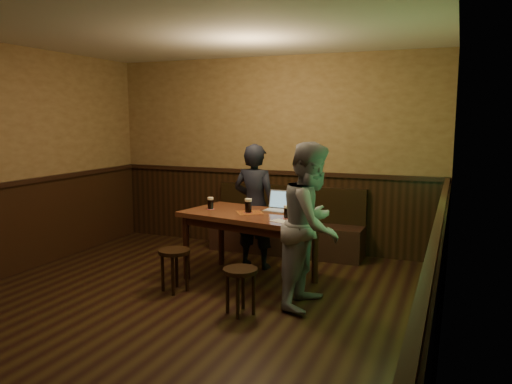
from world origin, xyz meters
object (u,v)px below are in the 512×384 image
at_px(stool_right, 240,278).
at_px(pint_mid, 248,206).
at_px(pint_left, 211,203).
at_px(pint_right, 287,212).
at_px(bench, 287,231).
at_px(laptop, 280,206).
at_px(person_suit, 255,206).
at_px(person_grey, 312,225).
at_px(stool_left, 174,258).
at_px(pub_table, 250,222).

bearing_deg(stool_right, pint_mid, 108.54).
height_order(pint_left, pint_right, pint_left).
distance_m(stool_right, pint_mid, 1.16).
bearing_deg(bench, laptop, -75.46).
bearing_deg(person_suit, laptop, 150.62).
distance_m(pint_left, pint_right, 1.05).
bearing_deg(pint_left, person_grey, -19.19).
bearing_deg(bench, stool_left, -107.60).
bearing_deg(person_suit, pint_left, 57.49).
height_order(bench, person_suit, person_suit).
bearing_deg(pint_right, stool_right, -103.40).
distance_m(bench, laptop, 1.29).
xyz_separation_m(stool_left, stool_right, (0.95, -0.32, -0.01)).
relative_size(pub_table, laptop, 4.77).
distance_m(stool_right, pint_left, 1.41).
bearing_deg(pint_mid, person_grey, -27.17).
height_order(pint_mid, person_grey, person_grey).
bearing_deg(laptop, stool_left, -132.53).
xyz_separation_m(stool_left, laptop, (0.93, 0.90, 0.51)).
xyz_separation_m(pub_table, laptop, (0.29, 0.24, 0.17)).
height_order(laptop, person_grey, person_grey).
bearing_deg(person_grey, pint_mid, 66.80).
bearing_deg(stool_left, bench, 72.40).
bearing_deg(person_grey, pint_right, 53.63).
xyz_separation_m(pub_table, person_grey, (0.88, -0.47, 0.13)).
bearing_deg(pub_table, stool_right, -62.08).
bearing_deg(stool_left, pint_right, 23.83).
relative_size(bench, stool_left, 4.61).
bearing_deg(person_grey, pint_left, 74.78).
bearing_deg(stool_right, stool_left, 161.13).
distance_m(stool_right, pint_right, 1.00).
xyz_separation_m(bench, person_suit, (-0.16, -0.82, 0.49)).
height_order(pub_table, stool_left, pub_table).
bearing_deg(laptop, bench, 107.96).
xyz_separation_m(pint_mid, person_grey, (0.90, -0.46, -0.06)).
xyz_separation_m(pint_right, laptop, (-0.22, 0.39, -0.01)).
bearing_deg(person_suit, pint_right, 137.80).
height_order(pint_left, laptop, laptop).
height_order(bench, laptop, laptop).
bearing_deg(person_suit, bench, -97.01).
relative_size(stool_left, pint_mid, 2.86).
xyz_separation_m(pint_left, laptop, (0.82, 0.22, -0.01)).
bearing_deg(pint_right, bench, 108.54).
distance_m(pint_mid, person_suit, 0.57).
distance_m(stool_left, pint_right, 1.35).
bearing_deg(pub_table, stool_left, -123.95).
bearing_deg(stool_right, pub_table, 107.51).
xyz_separation_m(pint_right, person_grey, (0.37, -0.32, -0.05)).
height_order(stool_right, pint_left, pint_left).
height_order(pint_mid, person_suit, person_suit).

